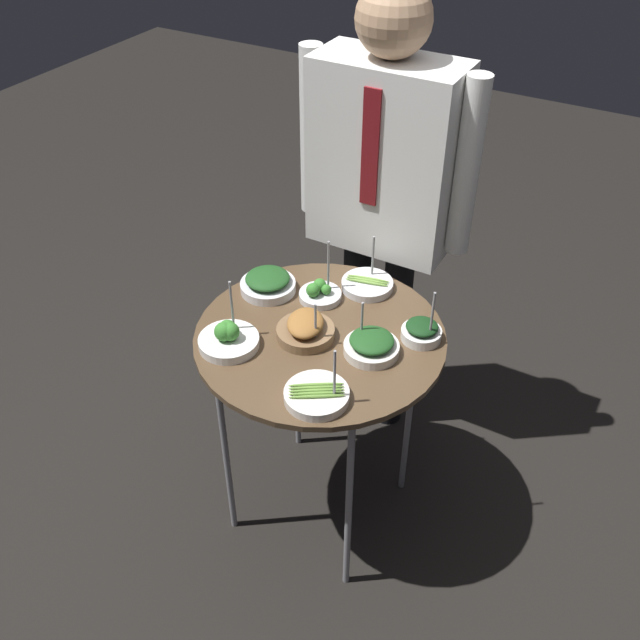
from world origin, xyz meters
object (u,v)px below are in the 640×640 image
object	(u,v)px
bowl_asparagus_front_right	(367,284)
bowl_spinach_far_rim	(268,283)
waiter_figure	(384,179)
bowl_spinach_front_center	(372,344)
bowl_spinach_back_left	(422,331)
bowl_broccoli_front_left	(228,338)
bowl_broccoli_mid_left	(320,293)
bowl_roast_near_rim	(306,329)
bowl_asparagus_back_right	(317,395)
serving_cart	(320,349)

from	to	relation	value
bowl_asparagus_front_right	bowl_spinach_far_rim	bearing A→B (deg)	-148.45
bowl_spinach_far_rim	waiter_figure	xyz separation A→B (m)	(0.18, 0.39, 0.21)
bowl_spinach_front_center	bowl_spinach_back_left	bearing A→B (deg)	51.27
bowl_asparagus_front_right	bowl_broccoli_front_left	bearing A→B (deg)	-116.42
bowl_broccoli_mid_left	waiter_figure	world-z (taller)	waiter_figure
bowl_broccoli_front_left	bowl_spinach_back_left	size ratio (longest dim) A/B	1.04
bowl_roast_near_rim	bowl_broccoli_mid_left	xyz separation A→B (m)	(-0.05, 0.17, -0.01)
bowl_asparagus_back_right	bowl_spinach_far_rim	bearing A→B (deg)	137.07
bowl_asparagus_front_right	waiter_figure	bearing A→B (deg)	106.51
bowl_asparagus_front_right	bowl_broccoli_front_left	distance (m)	0.47
bowl_asparagus_front_right	bowl_broccoli_mid_left	xyz separation A→B (m)	(-0.10, -0.12, 0.01)
bowl_asparagus_front_right	bowl_spinach_far_rim	xyz separation A→B (m)	(-0.25, -0.16, 0.01)
bowl_broccoli_front_left	bowl_spinach_back_left	world-z (taller)	bowl_broccoli_front_left
bowl_asparagus_front_right	bowl_broccoli_mid_left	world-z (taller)	bowl_broccoli_mid_left
bowl_asparagus_back_right	bowl_spinach_front_center	bearing A→B (deg)	79.99
bowl_roast_near_rim	bowl_asparagus_back_right	world-z (taller)	bowl_asparagus_back_right
serving_cart	bowl_roast_near_rim	world-z (taller)	bowl_roast_near_rim
bowl_broccoli_mid_left	serving_cart	bearing A→B (deg)	-60.34
bowl_roast_near_rim	bowl_asparagus_back_right	xyz separation A→B (m)	(0.15, -0.20, -0.01)
bowl_spinach_front_center	bowl_spinach_back_left	size ratio (longest dim) A/B	0.86
bowl_spinach_back_left	bowl_spinach_far_rim	world-z (taller)	bowl_spinach_back_left
serving_cart	bowl_spinach_front_center	xyz separation A→B (m)	(0.16, 0.00, 0.08)
bowl_spinach_back_left	bowl_broccoli_front_left	bearing A→B (deg)	-147.50
serving_cart	bowl_roast_near_rim	distance (m)	0.09
bowl_spinach_back_left	bowl_broccoli_mid_left	size ratio (longest dim) A/B	0.96
bowl_spinach_back_left	bowl_asparagus_back_right	bearing A→B (deg)	-111.26
serving_cart	waiter_figure	bearing A→B (deg)	96.05
bowl_broccoli_front_left	bowl_broccoli_mid_left	size ratio (longest dim) A/B	1.00
bowl_asparagus_back_right	bowl_broccoli_mid_left	bearing A→B (deg)	118.34
bowl_spinach_front_center	bowl_spinach_back_left	xyz separation A→B (m)	(0.09, 0.12, -0.00)
bowl_broccoli_mid_left	waiter_figure	xyz separation A→B (m)	(0.03, 0.35, 0.22)
bowl_roast_near_rim	waiter_figure	world-z (taller)	waiter_figure
serving_cart	bowl_roast_near_rim	bearing A→B (deg)	-135.27
bowl_spinach_far_rim	bowl_spinach_back_left	bearing A→B (deg)	1.89
bowl_spinach_back_left	bowl_broccoli_mid_left	distance (m)	0.33
serving_cart	bowl_asparagus_front_right	size ratio (longest dim) A/B	4.86
serving_cart	bowl_broccoli_front_left	bearing A→B (deg)	-139.73
bowl_broccoli_front_left	bowl_broccoli_mid_left	bearing A→B (deg)	70.11
bowl_broccoli_front_left	bowl_spinach_front_center	bearing A→B (deg)	25.32
waiter_figure	bowl_spinach_back_left	bearing A→B (deg)	-51.00
bowl_broccoli_front_left	waiter_figure	world-z (taller)	waiter_figure
bowl_asparagus_back_right	bowl_spinach_back_left	xyz separation A→B (m)	(0.13, 0.34, 0.01)
waiter_figure	bowl_asparagus_back_right	bearing A→B (deg)	-76.74
bowl_broccoli_front_left	bowl_broccoli_mid_left	world-z (taller)	same
bowl_broccoli_front_left	bowl_spinach_back_left	distance (m)	0.53
bowl_roast_near_rim	bowl_broccoli_front_left	size ratio (longest dim) A/B	0.89
bowl_spinach_front_center	bowl_broccoli_front_left	size ratio (longest dim) A/B	0.83
bowl_spinach_front_center	waiter_figure	size ratio (longest dim) A/B	0.10
serving_cart	bowl_spinach_far_rim	size ratio (longest dim) A/B	4.59
bowl_spinach_front_center	bowl_broccoli_mid_left	distance (m)	0.28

